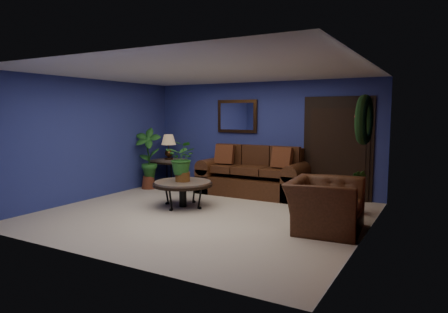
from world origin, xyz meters
The scene contains 18 objects.
floor centered at (0.00, 0.00, 0.00)m, with size 5.50×5.50×0.00m, color beige.
wall_back centered at (0.00, 2.50, 1.25)m, with size 5.50×0.04×2.50m, color navy.
wall_left centered at (-2.75, 0.00, 1.25)m, with size 0.04×5.00×2.50m, color navy.
wall_right_brick centered at (2.75, 0.00, 1.25)m, with size 0.04×5.00×2.50m, color maroon.
ceiling centered at (0.00, 0.00, 2.50)m, with size 5.50×5.00×0.02m, color silver.
crown_molding centered at (2.72, 0.00, 2.43)m, with size 0.03×5.00×0.14m, color white.
wall_mirror centered at (-0.60, 2.46, 1.72)m, with size 1.02×0.06×0.77m, color #462A14.
closet_door centered at (1.75, 2.47, 1.05)m, with size 1.44×0.06×2.18m, color black.
wreath centered at (2.69, 0.05, 1.70)m, with size 0.72×0.72×0.16m, color black.
sofa centered at (0.02, 2.09, 0.35)m, with size 2.38×1.03×1.07m.
coffee_table centered at (-0.65, 0.31, 0.43)m, with size 1.15×1.15×0.49m.
end_table centered at (-2.30, 2.05, 0.50)m, with size 0.71×0.71×0.65m.
table_lamp centered at (-2.30, 2.05, 1.03)m, with size 0.36×0.36×0.60m.
side_chair centered at (0.09, 2.12, 0.52)m, with size 0.40×0.40×0.93m.
armchair centered at (2.15, 0.11, 0.39)m, with size 1.20×1.05×0.78m, color #4C2615.
coffee_plant centered at (-0.65, 0.31, 0.92)m, with size 0.66×0.60×0.78m.
floor_plant centered at (2.35, 1.38, 0.41)m, with size 0.40×0.34×0.79m.
tall_plant centered at (-2.45, 1.44, 0.78)m, with size 0.74×0.61×1.45m.
Camera 1 is at (3.73, -5.88, 1.79)m, focal length 32.00 mm.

